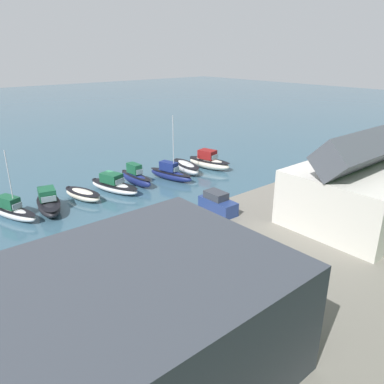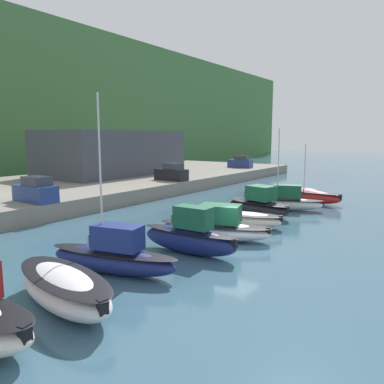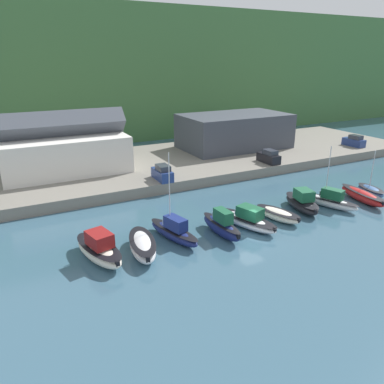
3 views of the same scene
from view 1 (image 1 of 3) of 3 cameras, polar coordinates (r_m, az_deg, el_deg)
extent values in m
plane|color=#385B70|center=(51.69, -11.84, 1.01)|extent=(320.00, 320.00, 0.00)
cube|color=gray|center=(31.91, 13.53, -10.72)|extent=(99.77, 23.81, 1.48)
cube|color=silver|center=(41.14, 25.52, 0.29)|extent=(17.69, 10.00, 5.28)
cube|color=#515660|center=(39.94, 26.53, 6.41)|extent=(18.05, 3.81, 3.81)
cube|color=#3D424C|center=(18.70, -15.88, -22.18)|extent=(19.72, 11.49, 6.24)
cube|color=slate|center=(23.03, -22.09, -13.86)|extent=(18.74, 0.10, 3.75)
ellipsoid|color=white|center=(57.76, 2.62, 4.36)|extent=(3.92, 7.48, 1.56)
ellipsoid|color=black|center=(57.61, 2.63, 4.88)|extent=(4.04, 7.64, 0.12)
cube|color=maroon|center=(57.57, 2.35, 5.78)|extent=(2.29, 2.83, 1.29)
cube|color=#8CA5B2|center=(56.87, 3.52, 5.37)|extent=(1.58, 0.46, 0.65)
cube|color=black|center=(59.56, -0.08, 5.20)|extent=(0.41, 0.35, 0.56)
ellipsoid|color=silver|center=(55.83, -0.91, 3.78)|extent=(3.54, 6.87, 1.54)
ellipsoid|color=black|center=(55.67, -0.91, 4.31)|extent=(3.66, 7.01, 0.12)
cube|color=black|center=(58.40, -2.34, 4.85)|extent=(0.41, 0.35, 0.56)
ellipsoid|color=navy|center=(52.67, -3.25, 2.56)|extent=(3.28, 7.35, 1.31)
ellipsoid|color=black|center=(52.53, -3.26, 3.03)|extent=(3.38, 7.51, 0.12)
cube|color=navy|center=(52.51, -3.58, 3.94)|extent=(1.78, 2.73, 1.23)
cube|color=#8CA5B2|center=(51.71, -2.37, 3.49)|extent=(1.10, 0.36, 0.61)
cylinder|color=silver|center=(51.11, -2.88, 7.27)|extent=(0.10, 0.10, 7.74)
ellipsoid|color=navy|center=(51.07, -8.51, 1.94)|extent=(1.69, 6.41, 1.60)
ellipsoid|color=black|center=(50.90, -8.54, 2.53)|extent=(1.75, 6.53, 0.12)
cube|color=#195638|center=(50.88, -8.80, 3.57)|extent=(1.18, 2.26, 1.30)
cube|color=#8CA5B2|center=(49.94, -7.97, 3.04)|extent=(0.99, 0.14, 0.65)
cube|color=black|center=(53.40, -10.35, 3.03)|extent=(0.37, 0.29, 0.56)
ellipsoid|color=white|center=(49.14, -11.76, 0.72)|extent=(4.32, 7.95, 1.21)
ellipsoid|color=black|center=(49.00, -11.79, 1.18)|extent=(4.45, 8.12, 0.12)
cube|color=#195638|center=(49.01, -12.18, 2.12)|extent=(2.38, 3.04, 1.20)
cube|color=#8CA5B2|center=(48.06, -10.91, 1.62)|extent=(1.49, 0.53, 0.60)
cube|color=black|center=(51.58, -14.65, 1.72)|extent=(0.42, 0.37, 0.56)
ellipsoid|color=white|center=(47.50, -16.30, -0.42)|extent=(3.41, 6.08, 1.20)
ellipsoid|color=black|center=(47.35, -16.35, 0.05)|extent=(3.52, 6.22, 0.12)
cube|color=black|center=(49.50, -18.32, 0.51)|extent=(0.42, 0.36, 0.56)
ellipsoid|color=black|center=(45.08, -20.96, -1.98)|extent=(3.73, 6.74, 1.43)
ellipsoid|color=black|center=(44.90, -21.04, -1.40)|extent=(3.85, 6.89, 0.12)
cube|color=#195638|center=(44.91, -21.23, -0.26)|extent=(2.21, 2.57, 1.26)
cube|color=#8CA5B2|center=(43.79, -21.00, -1.02)|extent=(1.55, 0.46, 0.63)
cube|color=black|center=(47.82, -21.46, -0.40)|extent=(0.41, 0.36, 0.56)
ellipsoid|color=white|center=(45.01, -25.67, -2.89)|extent=(4.01, 7.37, 1.22)
ellipsoid|color=black|center=(44.86, -25.75, -2.39)|extent=(4.12, 7.52, 0.12)
cube|color=#195638|center=(44.87, -26.17, -1.37)|extent=(2.03, 2.80, 1.20)
cube|color=#8CA5B2|center=(43.81, -25.08, -1.95)|extent=(1.10, 0.48, 0.60)
cylinder|color=silver|center=(43.31, -26.04, 1.61)|extent=(0.10, 0.10, 6.44)
cube|color=navy|center=(38.43, 3.96, -2.12)|extent=(1.88, 4.23, 1.40)
cube|color=#333842|center=(38.24, 3.68, -0.48)|extent=(1.57, 2.34, 0.76)
cube|color=black|center=(29.61, -23.44, -11.42)|extent=(1.83, 4.21, 1.40)
cube|color=#333842|center=(29.35, -23.93, -9.34)|extent=(1.55, 2.32, 0.76)
cube|color=silver|center=(63.96, 24.04, 5.35)|extent=(2.45, 3.74, 1.10)
cube|color=silver|center=(63.30, 25.81, 5.31)|extent=(2.13, 2.13, 1.90)
cube|color=#2D333D|center=(63.14, 25.91, 5.92)|extent=(2.00, 1.84, 0.50)
cylinder|color=#232838|center=(54.15, 20.69, 3.13)|extent=(0.32, 0.32, 0.85)
cylinder|color=navy|center=(53.90, 20.82, 4.09)|extent=(0.40, 0.40, 1.05)
sphere|color=tan|center=(53.73, 20.90, 4.74)|extent=(0.24, 0.24, 0.24)
camera|label=2|loc=(69.54, -1.95, 12.38)|focal=35.00mm
camera|label=3|loc=(84.07, -9.10, 20.86)|focal=35.00mm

